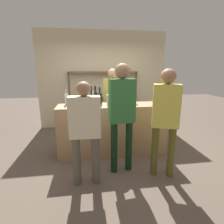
{
  "coord_description": "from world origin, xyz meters",
  "views": [
    {
      "loc": [
        -0.5,
        -3.39,
        1.7
      ],
      "look_at": [
        0.0,
        0.0,
        0.87
      ],
      "focal_mm": 28.0,
      "sensor_mm": 36.0,
      "label": 1
    }
  ],
  "objects_px": {
    "ice_bucket": "(112,100)",
    "customer_left": "(85,127)",
    "counter_bottle_0": "(93,100)",
    "counter_bottle_3": "(154,98)",
    "customer_right": "(165,115)",
    "counter_bottle_1": "(134,96)",
    "counter_bottle_5": "(95,97)",
    "server_behind_counter": "(113,99)",
    "counter_bottle_4": "(66,98)",
    "customer_center": "(122,109)",
    "counter_bottle_2": "(100,98)",
    "wine_glass": "(74,98)"
  },
  "relations": [
    {
      "from": "ice_bucket",
      "to": "customer_left",
      "type": "relative_size",
      "value": 0.14
    },
    {
      "from": "counter_bottle_0",
      "to": "counter_bottle_3",
      "type": "height_order",
      "value": "counter_bottle_3"
    },
    {
      "from": "counter_bottle_3",
      "to": "customer_right",
      "type": "bearing_deg",
      "value": -101.04
    },
    {
      "from": "counter_bottle_1",
      "to": "counter_bottle_5",
      "type": "bearing_deg",
      "value": 177.84
    },
    {
      "from": "counter_bottle_5",
      "to": "customer_left",
      "type": "relative_size",
      "value": 0.24
    },
    {
      "from": "server_behind_counter",
      "to": "counter_bottle_4",
      "type": "bearing_deg",
      "value": -43.66
    },
    {
      "from": "counter_bottle_3",
      "to": "customer_right",
      "type": "height_order",
      "value": "customer_right"
    },
    {
      "from": "counter_bottle_0",
      "to": "customer_center",
      "type": "height_order",
      "value": "customer_center"
    },
    {
      "from": "counter_bottle_2",
      "to": "counter_bottle_5",
      "type": "distance_m",
      "value": 0.11
    },
    {
      "from": "counter_bottle_1",
      "to": "server_behind_counter",
      "type": "distance_m",
      "value": 0.7
    },
    {
      "from": "customer_center",
      "to": "counter_bottle_5",
      "type": "bearing_deg",
      "value": 17.57
    },
    {
      "from": "counter_bottle_4",
      "to": "customer_center",
      "type": "bearing_deg",
      "value": -41.55
    },
    {
      "from": "counter_bottle_3",
      "to": "counter_bottle_4",
      "type": "height_order",
      "value": "counter_bottle_4"
    },
    {
      "from": "counter_bottle_3",
      "to": "wine_glass",
      "type": "bearing_deg",
      "value": 175.32
    },
    {
      "from": "customer_left",
      "to": "counter_bottle_3",
      "type": "bearing_deg",
      "value": -54.93
    },
    {
      "from": "counter_bottle_1",
      "to": "ice_bucket",
      "type": "relative_size",
      "value": 1.62
    },
    {
      "from": "counter_bottle_2",
      "to": "counter_bottle_1",
      "type": "bearing_deg",
      "value": 3.59
    },
    {
      "from": "wine_glass",
      "to": "ice_bucket",
      "type": "relative_size",
      "value": 0.78
    },
    {
      "from": "wine_glass",
      "to": "customer_right",
      "type": "xyz_separation_m",
      "value": [
        1.43,
        -1.04,
        -0.12
      ]
    },
    {
      "from": "counter_bottle_1",
      "to": "server_behind_counter",
      "type": "height_order",
      "value": "server_behind_counter"
    },
    {
      "from": "counter_bottle_2",
      "to": "counter_bottle_0",
      "type": "bearing_deg",
      "value": -123.9
    },
    {
      "from": "counter_bottle_2",
      "to": "counter_bottle_3",
      "type": "xyz_separation_m",
      "value": [
        1.1,
        -0.11,
        -0.01
      ]
    },
    {
      "from": "counter_bottle_1",
      "to": "ice_bucket",
      "type": "height_order",
      "value": "counter_bottle_1"
    },
    {
      "from": "counter_bottle_1",
      "to": "counter_bottle_5",
      "type": "xyz_separation_m",
      "value": [
        -0.8,
        0.03,
        0.01
      ]
    },
    {
      "from": "server_behind_counter",
      "to": "customer_left",
      "type": "xyz_separation_m",
      "value": [
        -0.65,
        -1.67,
        -0.13
      ]
    },
    {
      "from": "counter_bottle_1",
      "to": "counter_bottle_3",
      "type": "height_order",
      "value": "counter_bottle_1"
    },
    {
      "from": "counter_bottle_1",
      "to": "customer_right",
      "type": "distance_m",
      "value": 1.09
    },
    {
      "from": "counter_bottle_3",
      "to": "customer_center",
      "type": "bearing_deg",
      "value": -140.02
    },
    {
      "from": "server_behind_counter",
      "to": "customer_center",
      "type": "xyz_separation_m",
      "value": [
        -0.06,
        -1.42,
        0.05
      ]
    },
    {
      "from": "counter_bottle_2",
      "to": "counter_bottle_3",
      "type": "height_order",
      "value": "counter_bottle_2"
    },
    {
      "from": "counter_bottle_5",
      "to": "customer_center",
      "type": "height_order",
      "value": "customer_center"
    },
    {
      "from": "counter_bottle_0",
      "to": "counter_bottle_2",
      "type": "height_order",
      "value": "counter_bottle_2"
    },
    {
      "from": "counter_bottle_3",
      "to": "counter_bottle_5",
      "type": "distance_m",
      "value": 1.2
    },
    {
      "from": "counter_bottle_0",
      "to": "customer_left",
      "type": "bearing_deg",
      "value": -100.79
    },
    {
      "from": "customer_center",
      "to": "ice_bucket",
      "type": "bearing_deg",
      "value": -0.2
    },
    {
      "from": "counter_bottle_0",
      "to": "server_behind_counter",
      "type": "relative_size",
      "value": 0.18
    },
    {
      "from": "counter_bottle_1",
      "to": "counter_bottle_2",
      "type": "relative_size",
      "value": 1.05
    },
    {
      "from": "counter_bottle_3",
      "to": "counter_bottle_5",
      "type": "height_order",
      "value": "counter_bottle_5"
    },
    {
      "from": "counter_bottle_5",
      "to": "customer_left",
      "type": "height_order",
      "value": "customer_left"
    },
    {
      "from": "counter_bottle_5",
      "to": "ice_bucket",
      "type": "distance_m",
      "value": 0.38
    },
    {
      "from": "ice_bucket",
      "to": "customer_right",
      "type": "bearing_deg",
      "value": -51.28
    },
    {
      "from": "counter_bottle_0",
      "to": "customer_left",
      "type": "xyz_separation_m",
      "value": [
        -0.16,
        -0.83,
        -0.25
      ]
    },
    {
      "from": "counter_bottle_5",
      "to": "counter_bottle_2",
      "type": "bearing_deg",
      "value": -41.29
    },
    {
      "from": "customer_center",
      "to": "server_behind_counter",
      "type": "bearing_deg",
      "value": -8.51
    },
    {
      "from": "counter_bottle_5",
      "to": "ice_bucket",
      "type": "bearing_deg",
      "value": -34.75
    },
    {
      "from": "counter_bottle_2",
      "to": "customer_left",
      "type": "height_order",
      "value": "customer_left"
    },
    {
      "from": "counter_bottle_5",
      "to": "counter_bottle_4",
      "type": "bearing_deg",
      "value": -178.32
    },
    {
      "from": "server_behind_counter",
      "to": "customer_center",
      "type": "bearing_deg",
      "value": 14.29
    },
    {
      "from": "counter_bottle_4",
      "to": "counter_bottle_5",
      "type": "distance_m",
      "value": 0.58
    },
    {
      "from": "counter_bottle_0",
      "to": "customer_right",
      "type": "bearing_deg",
      "value": -36.99
    }
  ]
}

